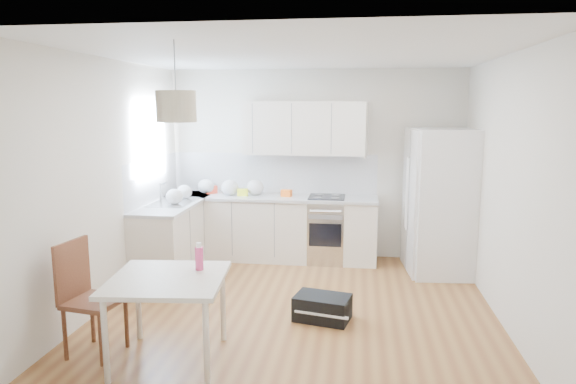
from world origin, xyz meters
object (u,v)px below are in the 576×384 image
at_px(refrigerator, 441,201).
at_px(dining_chair, 95,299).
at_px(dining_table, 168,286).
at_px(gym_bag, 322,308).

bearing_deg(refrigerator, dining_chair, -145.19).
height_order(dining_table, gym_bag, dining_table).
bearing_deg(dining_table, dining_chair, 172.22).
bearing_deg(dining_table, refrigerator, 40.80).
height_order(dining_chair, gym_bag, dining_chair).
xyz_separation_m(refrigerator, dining_chair, (-3.36, -2.79, -0.44)).
bearing_deg(dining_chair, dining_table, 7.01).
distance_m(refrigerator, dining_table, 3.89).
bearing_deg(gym_bag, dining_table, -128.02).
bearing_deg(dining_table, gym_bag, 33.81).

